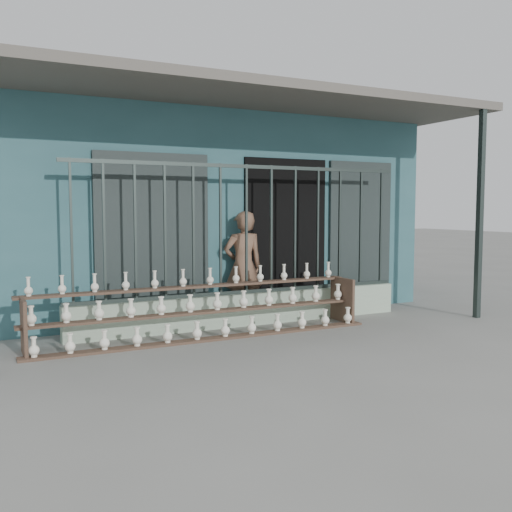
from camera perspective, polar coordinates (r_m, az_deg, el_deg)
name	(u,v)px	position (r m, az deg, el deg)	size (l,w,h in m)	color
ground	(293,344)	(6.99, 3.70, -8.82)	(60.00, 60.00, 0.00)	slate
workshop_building	(178,210)	(10.66, -7.76, 4.62)	(7.40, 6.60, 3.21)	#2E5B62
parapet_wall	(247,309)	(8.07, -0.95, -5.33)	(5.00, 0.20, 0.45)	#A8C1A6
security_fence	(246,229)	(7.95, -0.97, 2.67)	(5.00, 0.04, 1.80)	#283330
shelf_rack	(204,309)	(7.36, -5.20, -5.27)	(4.50, 0.68, 0.85)	brown
elderly_woman	(243,266)	(8.27, -1.30, -1.05)	(0.59, 0.38, 1.60)	brown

